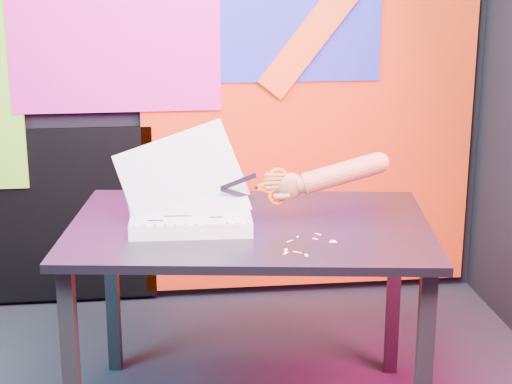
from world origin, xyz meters
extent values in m
cube|color=black|center=(0.00, 1.50, 1.35)|extent=(3.00, 0.01, 2.70)
cube|color=black|center=(0.00, -1.50, 1.35)|extent=(3.00, 0.01, 2.70)
cube|color=red|center=(0.65, 1.47, 0.85)|extent=(1.60, 0.02, 1.60)
cube|color=#2C2ECC|center=(0.55, 1.46, 1.45)|extent=(0.85, 0.02, 0.75)
cube|color=#E52098|center=(-0.25, 1.45, 1.35)|extent=(0.95, 0.02, 0.80)
cube|color=black|center=(-0.75, 1.47, 0.45)|extent=(1.30, 0.02, 0.85)
cube|color=#272525|center=(-0.38, 0.06, 0.36)|extent=(0.06, 0.06, 0.72)
cube|color=#272525|center=(-0.28, 0.77, 0.36)|extent=(0.06, 0.06, 0.72)
cube|color=#272525|center=(0.75, -0.10, 0.36)|extent=(0.06, 0.06, 0.72)
cube|color=#272525|center=(0.85, 0.61, 0.36)|extent=(0.06, 0.06, 0.72)
cube|color=#2D2C35|center=(0.24, 0.34, 0.73)|extent=(1.36, 1.00, 0.03)
cube|color=silver|center=(0.03, 0.34, 0.77)|extent=(0.42, 0.32, 0.05)
cube|color=white|center=(0.03, 0.34, 0.80)|extent=(0.42, 0.32, 0.00)
cube|color=white|center=(0.03, 0.34, 0.80)|extent=(0.40, 0.30, 0.12)
cube|color=white|center=(0.02, 0.35, 0.83)|extent=(0.43, 0.26, 0.22)
cube|color=white|center=(0.01, 0.37, 0.88)|extent=(0.45, 0.23, 0.31)
cube|color=white|center=(0.00, 0.38, 0.92)|extent=(0.47, 0.19, 0.36)
cylinder|color=black|center=(-0.16, 0.21, 0.80)|extent=(0.01, 0.01, 0.00)
cylinder|color=black|center=(-0.13, 0.21, 0.80)|extent=(0.01, 0.01, 0.00)
cylinder|color=black|center=(-0.09, 0.20, 0.80)|extent=(0.01, 0.01, 0.00)
cylinder|color=black|center=(-0.06, 0.20, 0.80)|extent=(0.01, 0.01, 0.00)
cylinder|color=black|center=(-0.03, 0.20, 0.80)|extent=(0.01, 0.01, 0.00)
cylinder|color=black|center=(0.01, 0.20, 0.80)|extent=(0.01, 0.01, 0.00)
cylinder|color=black|center=(0.04, 0.20, 0.80)|extent=(0.01, 0.01, 0.00)
cylinder|color=black|center=(0.08, 0.20, 0.80)|extent=(0.01, 0.01, 0.00)
cylinder|color=black|center=(0.11, 0.20, 0.80)|extent=(0.01, 0.01, 0.00)
cylinder|color=black|center=(0.14, 0.19, 0.80)|extent=(0.01, 0.01, 0.00)
cylinder|color=black|center=(0.18, 0.19, 0.80)|extent=(0.01, 0.01, 0.00)
cylinder|color=black|center=(0.21, 0.19, 0.80)|extent=(0.01, 0.01, 0.00)
cylinder|color=black|center=(-0.15, 0.48, 0.80)|extent=(0.01, 0.01, 0.00)
cylinder|color=black|center=(-0.12, 0.48, 0.80)|extent=(0.01, 0.01, 0.00)
cylinder|color=black|center=(-0.08, 0.48, 0.80)|extent=(0.01, 0.01, 0.00)
cylinder|color=black|center=(-0.05, 0.48, 0.80)|extent=(0.01, 0.01, 0.00)
cylinder|color=black|center=(-0.01, 0.48, 0.80)|extent=(0.01, 0.01, 0.00)
cylinder|color=black|center=(0.02, 0.48, 0.80)|extent=(0.01, 0.01, 0.00)
cylinder|color=black|center=(0.05, 0.48, 0.80)|extent=(0.01, 0.01, 0.00)
cylinder|color=black|center=(0.09, 0.48, 0.80)|extent=(0.01, 0.01, 0.00)
cylinder|color=black|center=(0.12, 0.47, 0.80)|extent=(0.01, 0.01, 0.00)
cylinder|color=black|center=(0.16, 0.47, 0.80)|extent=(0.01, 0.01, 0.00)
cylinder|color=black|center=(0.19, 0.47, 0.80)|extent=(0.01, 0.01, 0.00)
cylinder|color=black|center=(0.22, 0.47, 0.80)|extent=(0.01, 0.01, 0.00)
cube|color=black|center=(-0.06, 0.40, 0.80)|extent=(0.08, 0.01, 0.00)
cube|color=black|center=(0.05, 0.37, 0.80)|extent=(0.05, 0.01, 0.00)
cube|color=black|center=(-0.01, 0.30, 0.80)|extent=(0.10, 0.01, 0.00)
cube|color=black|center=(0.11, 0.27, 0.80)|extent=(0.04, 0.01, 0.00)
cube|color=black|center=(-0.09, 0.26, 0.80)|extent=(0.05, 0.01, 0.00)
cube|color=#9099AB|center=(0.19, 0.32, 0.91)|extent=(0.13, 0.01, 0.06)
cube|color=#9099AB|center=(0.19, 0.32, 0.87)|extent=(0.13, 0.01, 0.06)
cylinder|color=#9099AB|center=(0.26, 0.32, 0.89)|extent=(0.01, 0.01, 0.01)
cube|color=#F56600|center=(0.28, 0.32, 0.88)|extent=(0.05, 0.01, 0.03)
cube|color=#F56600|center=(0.28, 0.32, 0.90)|extent=(0.05, 0.01, 0.03)
torus|color=#F56600|center=(0.33, 0.32, 0.92)|extent=(0.07, 0.02, 0.07)
torus|color=#F56600|center=(0.33, 0.32, 0.85)|extent=(0.07, 0.02, 0.07)
ellipsoid|color=#9D6435|center=(0.38, 0.32, 0.89)|extent=(0.09, 0.05, 0.09)
cylinder|color=#9D6435|center=(0.33, 0.32, 0.88)|extent=(0.07, 0.02, 0.02)
cylinder|color=#9D6435|center=(0.33, 0.32, 0.90)|extent=(0.06, 0.02, 0.02)
cylinder|color=#9D6435|center=(0.33, 0.32, 0.91)|extent=(0.06, 0.02, 0.02)
cylinder|color=#9D6435|center=(0.33, 0.32, 0.93)|extent=(0.05, 0.02, 0.02)
cylinder|color=#9D6435|center=(0.35, 0.31, 0.85)|extent=(0.06, 0.03, 0.03)
cylinder|color=#9D6435|center=(0.42, 0.32, 0.89)|extent=(0.05, 0.06, 0.06)
cylinder|color=#9D6435|center=(0.56, 0.33, 0.92)|extent=(0.29, 0.08, 0.14)
sphere|color=#9D6435|center=(0.69, 0.33, 0.96)|extent=(0.07, 0.07, 0.07)
cube|color=beige|center=(0.32, 0.05, 0.75)|extent=(0.02, 0.03, 0.00)
cube|color=beige|center=(0.49, 0.13, 0.75)|extent=(0.02, 0.01, 0.00)
cube|color=beige|center=(0.49, 0.11, 0.75)|extent=(0.03, 0.02, 0.00)
cube|color=beige|center=(0.38, 0.18, 0.75)|extent=(0.01, 0.02, 0.00)
cube|color=beige|center=(0.35, 0.03, 0.75)|extent=(0.03, 0.02, 0.00)
cube|color=beige|center=(0.43, 0.15, 0.75)|extent=(0.02, 0.02, 0.00)
cube|color=beige|center=(0.38, 0.00, 0.75)|extent=(0.01, 0.02, 0.00)
cube|color=beige|center=(0.45, 0.20, 0.75)|extent=(0.02, 0.02, 0.00)
cube|color=beige|center=(0.31, 0.03, 0.75)|extent=(0.02, 0.02, 0.00)
cube|color=beige|center=(0.35, 0.14, 0.75)|extent=(0.02, 0.02, 0.00)
camera|label=1|loc=(-0.08, -2.48, 1.68)|focal=60.00mm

